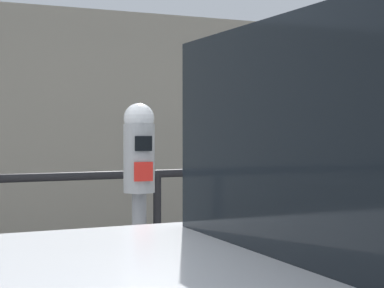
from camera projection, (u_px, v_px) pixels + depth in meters
parking_meter at (139, 194)px, 3.06m from camera, size 0.15×0.16×1.44m
pedestrian_at_meter at (246, 192)px, 3.40m from camera, size 0.62×0.63×1.71m
background_railing at (8, 215)px, 4.37m from camera, size 24.06×0.06×1.00m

